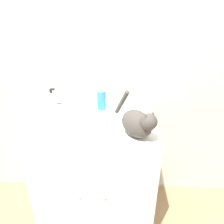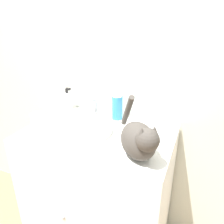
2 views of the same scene
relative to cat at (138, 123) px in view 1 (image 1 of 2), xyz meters
The scene contains 8 objects.
wall_back 0.62m from the cat, 120.43° to the left, with size 6.00×0.05×2.50m.
vanity_cabinet 0.63m from the cat, 151.45° to the left, with size 0.84×0.58×0.90m.
sink_basin 0.42m from the cat, 162.22° to the left, with size 0.38×0.38×0.04m.
faucet 0.50m from the cat, 140.71° to the left, with size 0.15×0.11×0.14m.
cat is the anchor object (origin of this frame).
soap_bottle 0.74m from the cat, 149.06° to the left, with size 0.06×0.06×0.16m.
spray_bottle 0.44m from the cat, 124.56° to the left, with size 0.07×0.07×0.19m.
cup 0.64m from the cat, behind, with size 0.08×0.08×0.08m.
Camera 1 is at (0.17, -1.00, 1.66)m, focal length 35.00 mm.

